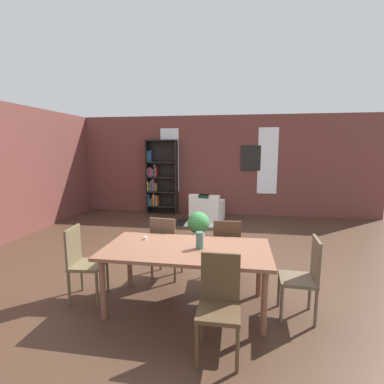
# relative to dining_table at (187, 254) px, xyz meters

# --- Properties ---
(ground_plane) EXTENTS (10.59, 10.59, 0.00)m
(ground_plane) POSITION_rel_dining_table_xyz_m (-0.03, 1.33, -0.68)
(ground_plane) COLOR #422C1F
(back_wall_brick) EXTENTS (9.14, 0.12, 2.88)m
(back_wall_brick) POSITION_rel_dining_table_xyz_m (-0.03, 5.25, 0.76)
(back_wall_brick) COLOR brown
(back_wall_brick) RESTS_ON ground
(window_pane_0) EXTENTS (0.55, 0.02, 1.87)m
(window_pane_0) POSITION_rel_dining_table_xyz_m (-1.45, 5.18, 0.90)
(window_pane_0) COLOR white
(window_pane_1) EXTENTS (0.55, 0.02, 1.87)m
(window_pane_1) POSITION_rel_dining_table_xyz_m (1.40, 5.18, 0.90)
(window_pane_1) COLOR white
(dining_table) EXTENTS (1.99, 1.02, 0.76)m
(dining_table) POSITION_rel_dining_table_xyz_m (0.00, 0.00, 0.00)
(dining_table) COLOR brown
(dining_table) RESTS_ON ground
(vase_on_table) EXTENTS (0.09, 0.09, 0.20)m
(vase_on_table) POSITION_rel_dining_table_xyz_m (0.16, 0.00, 0.18)
(vase_on_table) COLOR #4C7266
(vase_on_table) RESTS_ON dining_table
(tealight_candle_0) EXTENTS (0.04, 0.04, 0.04)m
(tealight_candle_0) POSITION_rel_dining_table_xyz_m (-0.59, 0.22, 0.10)
(tealight_candle_0) COLOR silver
(tealight_candle_0) RESTS_ON dining_table
(dining_chair_head_left) EXTENTS (0.43, 0.43, 0.95)m
(dining_chair_head_left) POSITION_rel_dining_table_xyz_m (-1.37, -0.01, -0.17)
(dining_chair_head_left) COLOR brown
(dining_chair_head_left) RESTS_ON ground
(dining_chair_far_left) EXTENTS (0.44, 0.44, 0.95)m
(dining_chair_far_left) POSITION_rel_dining_table_xyz_m (-0.46, 0.74, -0.17)
(dining_chair_far_left) COLOR brown
(dining_chair_far_left) RESTS_ON ground
(dining_chair_near_right) EXTENTS (0.40, 0.40, 0.95)m
(dining_chair_near_right) POSITION_rel_dining_table_xyz_m (0.45, -0.74, -0.17)
(dining_chair_near_right) COLOR #4B3722
(dining_chair_near_right) RESTS_ON ground
(dining_chair_head_right) EXTENTS (0.42, 0.42, 0.95)m
(dining_chair_head_right) POSITION_rel_dining_table_xyz_m (1.37, -0.00, -0.17)
(dining_chair_head_right) COLOR brown
(dining_chair_head_right) RESTS_ON ground
(dining_chair_far_right) EXTENTS (0.43, 0.43, 0.95)m
(dining_chair_far_right) POSITION_rel_dining_table_xyz_m (0.45, 0.74, -0.17)
(dining_chair_far_right) COLOR #4B3424
(dining_chair_far_right) RESTS_ON ground
(bookshelf_tall) EXTENTS (0.92, 0.29, 2.19)m
(bookshelf_tall) POSITION_rel_dining_table_xyz_m (-1.73, 5.02, 0.37)
(bookshelf_tall) COLOR black
(bookshelf_tall) RESTS_ON ground
(armchair_white) EXTENTS (0.92, 0.92, 0.75)m
(armchair_white) POSITION_rel_dining_table_xyz_m (-0.22, 4.30, -0.41)
(armchair_white) COLOR silver
(armchair_white) RESTS_ON ground
(potted_plant_by_shelf) EXTENTS (0.48, 0.48, 0.59)m
(potted_plant_by_shelf) POSITION_rel_dining_table_xyz_m (-0.24, 2.72, -0.36)
(potted_plant_by_shelf) COLOR silver
(potted_plant_by_shelf) RESTS_ON ground
(striped_rug) EXTENTS (1.49, 0.71, 0.01)m
(striped_rug) POSITION_rel_dining_table_xyz_m (-0.25, 3.98, -0.68)
(striped_rug) COLOR black
(striped_rug) RESTS_ON ground
(framed_picture) EXTENTS (0.56, 0.03, 0.72)m
(framed_picture) POSITION_rel_dining_table_xyz_m (0.92, 5.18, 0.98)
(framed_picture) COLOR black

